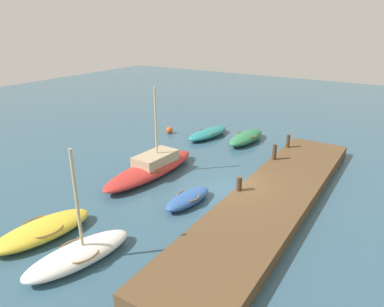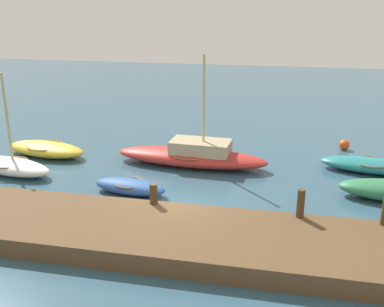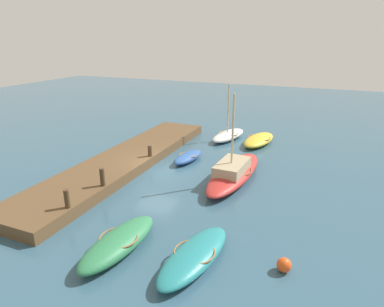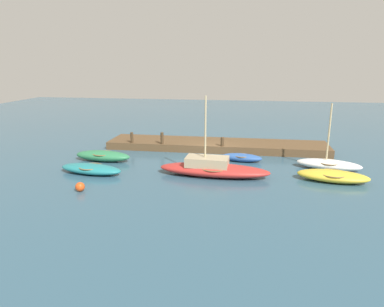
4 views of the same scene
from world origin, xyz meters
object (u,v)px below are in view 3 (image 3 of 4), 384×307
object	(u,v)px
motorboat_yellow	(259,140)
rowboat_teal	(194,255)
mooring_post_mid_east	(67,199)
dinghy_blue	(188,157)
rowboat_white	(228,135)
marker_buoy	(284,265)
mooring_post_west	(150,151)
sailboat_red	(234,172)
rowboat_green	(119,242)
mooring_post_mid_west	(102,177)

from	to	relation	value
motorboat_yellow	rowboat_teal	world-z (taller)	motorboat_yellow
rowboat_teal	mooring_post_mid_east	world-z (taller)	mooring_post_mid_east
rowboat_teal	dinghy_blue	bearing A→B (deg)	-147.33
rowboat_white	marker_buoy	bearing A→B (deg)	36.56
motorboat_yellow	mooring_post_west	bearing A→B (deg)	-28.16
sailboat_red	rowboat_green	distance (m)	8.96
sailboat_red	motorboat_yellow	bearing A→B (deg)	-176.28
sailboat_red	marker_buoy	distance (m)	8.42
rowboat_teal	marker_buoy	xyz separation A→B (m)	(-0.82, 3.22, -0.06)
motorboat_yellow	rowboat_teal	xyz separation A→B (m)	(15.83, 0.95, -0.03)
rowboat_green	rowboat_teal	size ratio (longest dim) A/B	0.96
rowboat_white	mooring_post_mid_west	distance (m)	13.20
rowboat_teal	marker_buoy	bearing A→B (deg)	112.32
sailboat_red	rowboat_green	xyz separation A→B (m)	(8.67, -2.26, -0.12)
mooring_post_west	mooring_post_mid_east	xyz separation A→B (m)	(7.72, 0.00, 0.08)
rowboat_green	dinghy_blue	xyz separation A→B (m)	(-10.50, -1.53, -0.09)
mooring_post_mid_east	mooring_post_mid_west	bearing A→B (deg)	180.00
rowboat_green	rowboat_white	world-z (taller)	rowboat_white
rowboat_green	rowboat_white	size ratio (longest dim) A/B	0.97
rowboat_green	rowboat_white	xyz separation A→B (m)	(-16.60, -0.49, -0.02)
motorboat_yellow	marker_buoy	size ratio (longest dim) A/B	8.39
rowboat_green	mooring_post_west	bearing A→B (deg)	-154.04
rowboat_green	mooring_post_mid_west	xyz separation A→B (m)	(-3.79, -3.58, 0.73)
dinghy_blue	rowboat_white	size ratio (longest dim) A/B	0.69
rowboat_green	rowboat_teal	distance (m)	3.12
sailboat_red	mooring_post_mid_west	bearing A→B (deg)	-47.31
mooring_post_mid_east	rowboat_white	bearing A→B (deg)	168.71
sailboat_red	marker_buoy	xyz separation A→B (m)	(7.38, 4.04, -0.24)
motorboat_yellow	mooring_post_mid_east	size ratio (longest dim) A/B	5.10
sailboat_red	mooring_post_mid_east	bearing A→B (deg)	-35.00
sailboat_red	rowboat_teal	bearing A→B (deg)	8.53
dinghy_blue	marker_buoy	xyz separation A→B (m)	(9.21, 7.84, -0.03)
sailboat_red	marker_buoy	bearing A→B (deg)	31.50
rowboat_green	dinghy_blue	size ratio (longest dim) A/B	1.40
dinghy_blue	mooring_post_west	xyz separation A→B (m)	(1.64, -2.05, 0.70)
mooring_post_west	marker_buoy	xyz separation A→B (m)	(7.57, 9.89, -0.73)
sailboat_red	rowboat_green	bearing A→B (deg)	-11.83
dinghy_blue	motorboat_yellow	world-z (taller)	motorboat_yellow
sailboat_red	dinghy_blue	bearing A→B (deg)	-112.91
mooring_post_mid_east	mooring_post_west	bearing A→B (deg)	180.00
mooring_post_west	rowboat_teal	bearing A→B (deg)	38.44
dinghy_blue	motorboat_yellow	xyz separation A→B (m)	(-5.80, 3.67, 0.05)
sailboat_red	dinghy_blue	world-z (taller)	sailboat_red
sailboat_red	motorboat_yellow	distance (m)	7.63
mooring_post_west	mooring_post_mid_west	bearing A→B (deg)	0.00
rowboat_teal	mooring_post_west	world-z (taller)	mooring_post_west
rowboat_green	mooring_post_mid_east	distance (m)	3.82
mooring_post_mid_west	mooring_post_mid_east	distance (m)	2.65
mooring_post_mid_east	marker_buoy	bearing A→B (deg)	90.85
rowboat_green	mooring_post_mid_east	bearing A→B (deg)	-103.69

